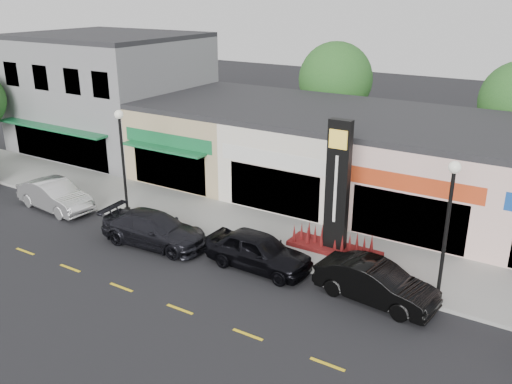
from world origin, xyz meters
TOP-DOWN VIEW (x-y plane):
  - ground at (0.00, 0.00)m, footprint 120.00×120.00m
  - sidewalk at (0.00, 4.35)m, footprint 52.00×4.30m
  - curb at (0.00, 2.10)m, footprint 52.00×0.20m
  - building_grey_2story at (-18.00, 11.48)m, footprint 12.00×10.95m
  - shop_beige at (-8.50, 11.46)m, footprint 7.00×10.85m
  - shop_cream at (-1.50, 11.47)m, footprint 7.00×10.01m
  - shop_pink_w at (5.50, 11.47)m, footprint 7.00×10.01m
  - tree_rear_west at (-4.00, 19.50)m, footprint 5.20×5.20m
  - lamp_west_near at (-8.00, 2.50)m, footprint 0.44×0.44m
  - lamp_east_near at (8.00, 2.50)m, footprint 0.44×0.44m
  - pylon_sign at (3.00, 4.20)m, footprint 4.20×1.30m
  - car_white_van at (-11.93, 1.15)m, footprint 2.10×4.95m
  - car_dark_sedan at (-4.48, 0.70)m, footprint 2.55×5.40m
  - car_black_sedan at (0.79, 1.29)m, footprint 1.99×4.74m
  - car_black_conv at (5.92, 1.40)m, footprint 2.15×4.82m

SIDE VIEW (x-z plane):
  - ground at x=0.00m, z-range 0.00..0.00m
  - sidewalk at x=0.00m, z-range 0.00..0.15m
  - curb at x=0.00m, z-range 0.00..0.15m
  - car_dark_sedan at x=-4.48m, z-range 0.00..1.52m
  - car_black_conv at x=5.92m, z-range 0.00..1.54m
  - car_white_van at x=-11.93m, z-range 0.00..1.59m
  - car_black_sedan at x=0.79m, z-range 0.00..1.60m
  - pylon_sign at x=3.00m, z-range -0.73..5.27m
  - shop_cream at x=-1.50m, z-range 0.00..4.80m
  - shop_pink_w at x=5.50m, z-range 0.00..4.80m
  - shop_beige at x=-8.50m, z-range 0.00..4.80m
  - lamp_west_near at x=-8.00m, z-range 0.74..6.21m
  - lamp_east_near at x=8.00m, z-range 0.74..6.21m
  - building_grey_2story at x=-18.00m, z-range -0.01..8.29m
  - tree_rear_west at x=-4.00m, z-range 1.30..9.13m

